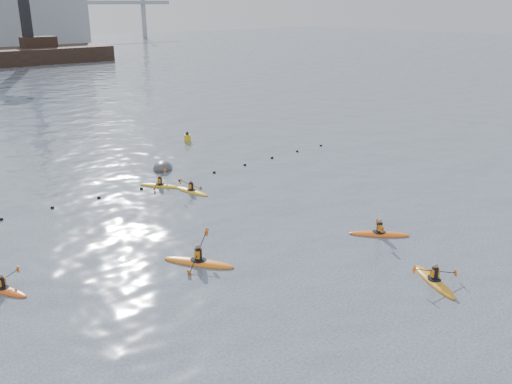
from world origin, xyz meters
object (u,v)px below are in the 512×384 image
at_px(kayaker_0, 199,262).
at_px(kayaker_4, 379,233).
at_px(mooring_buoy, 163,169).
at_px(kayaker_3, 191,191).
at_px(kayaker_5, 160,185).
at_px(kayaker_1, 434,280).
at_px(nav_buoy, 187,138).
at_px(kayaker_2, 3,289).

distance_m(kayaker_0, kayaker_4, 10.15).
bearing_deg(mooring_buoy, kayaker_3, -102.61).
distance_m(kayaker_5, mooring_buoy, 4.32).
distance_m(kayaker_0, mooring_buoy, 16.60).
distance_m(kayaker_1, kayaker_5, 20.07).
height_order(mooring_buoy, nav_buoy, nav_buoy).
height_order(kayaker_4, nav_buoy, nav_buoy).
xyz_separation_m(kayaker_2, nav_buoy, (21.23, 17.69, 0.25)).
distance_m(kayaker_0, kayaker_5, 12.34).
relative_size(kayaker_1, kayaker_3, 1.09).
distance_m(kayaker_0, nav_buoy, 24.82).
relative_size(kayaker_1, nav_buoy, 2.93).
bearing_deg(nav_buoy, kayaker_5, -131.54).
height_order(kayaker_5, mooring_buoy, kayaker_5).
relative_size(kayaker_1, kayaker_2, 1.15).
bearing_deg(kayaker_3, kayaker_2, -169.57).
bearing_deg(kayaker_0, kayaker_3, 24.62).
relative_size(kayaker_0, nav_buoy, 3.07).
relative_size(kayaker_5, nav_buoy, 2.48).
bearing_deg(kayaker_2, nav_buoy, 15.62).
bearing_deg(kayaker_1, kayaker_3, 121.00).
relative_size(kayaker_0, kayaker_2, 1.20).
xyz_separation_m(kayaker_0, kayaker_2, (-8.13, 3.39, -0.02)).
distance_m(kayaker_4, nav_buoy, 24.84).
xyz_separation_m(kayaker_1, kayaker_2, (-15.30, 11.83, -0.01)).
bearing_deg(kayaker_1, nav_buoy, 104.53).
height_order(kayaker_0, kayaker_5, kayaker_0).
bearing_deg(kayaker_3, nav_buoy, 45.78).
distance_m(kayaker_3, kayaker_4, 13.20).
height_order(kayaker_0, nav_buoy, kayaker_0).
bearing_deg(kayaker_4, kayaker_0, -64.38).
relative_size(kayaker_0, mooring_buoy, 1.40).
xyz_separation_m(kayaker_3, mooring_buoy, (1.34, 5.97, -0.09)).
relative_size(kayaker_4, nav_buoy, 2.50).
xyz_separation_m(kayaker_0, kayaker_5, (4.58, 11.46, -0.02)).
height_order(kayaker_1, kayaker_5, kayaker_5).
bearing_deg(kayaker_5, kayaker_4, -107.97).
height_order(kayaker_2, mooring_buoy, mooring_buoy).
distance_m(kayaker_0, kayaker_1, 11.07).
height_order(kayaker_0, kayaker_4, kayaker_0).
relative_size(kayaker_3, kayaker_5, 1.09).
distance_m(kayaker_1, kayaker_3, 17.61).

